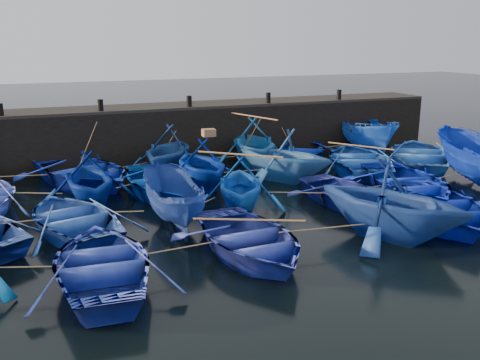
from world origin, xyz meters
name	(u,v)px	position (x,y,z in m)	size (l,w,h in m)	color
ground	(277,226)	(0.00, 0.00, 0.00)	(120.00, 120.00, 0.00)	black
quay_wall	(185,133)	(0.00, 10.50, 1.25)	(26.00, 2.50, 2.50)	black
quay_top	(184,106)	(0.00, 10.50, 2.56)	(26.00, 2.50, 0.12)	black
bollard_0	(0,110)	(-8.00, 9.60, 2.87)	(0.24, 0.24, 0.50)	black
bollard_1	(100,105)	(-4.00, 9.60, 2.87)	(0.24, 0.24, 0.50)	black
bollard_2	(189,101)	(0.00, 9.60, 2.87)	(0.24, 0.24, 0.50)	black
bollard_3	(268,98)	(4.00, 9.60, 2.87)	(0.24, 0.24, 0.50)	black
bollard_4	(339,95)	(8.00, 9.60, 2.87)	(0.24, 0.24, 0.50)	black
boat_1	(82,171)	(-5.18, 7.12, 0.60)	(4.12, 5.76, 1.20)	#112AA4
boat_2	(168,149)	(-1.52, 7.82, 1.06)	(3.49, 4.04, 2.13)	navy
boat_3	(253,142)	(2.38, 7.57, 1.14)	(3.74, 4.34, 2.28)	#1762A9
boat_4	(302,151)	(5.05, 7.89, 0.48)	(3.30, 4.61, 0.96)	navy
boat_5	(367,135)	(8.79, 8.08, 0.98)	(1.91, 5.07, 1.96)	blue
boat_7	(89,178)	(-5.21, 4.30, 1.02)	(3.34, 3.87, 2.04)	navy
boat_8	(160,181)	(-2.62, 4.72, 0.52)	(3.62, 5.06, 1.05)	blue
boat_9	(202,163)	(-0.87, 5.04, 1.02)	(3.34, 3.87, 2.04)	#00228C
boat_10	(284,155)	(2.60, 4.89, 1.10)	(3.59, 4.16, 2.19)	#2B64A6
boat_11	(359,159)	(6.29, 4.95, 0.57)	(3.94, 5.51, 1.14)	#1647A5
boat_12	(420,154)	(9.37, 4.75, 0.59)	(4.06, 5.67, 1.18)	blue
boat_14	(74,218)	(-5.96, 1.69, 0.49)	(3.40, 4.75, 0.99)	#234BA3
boat_15	(172,200)	(-3.01, 1.36, 0.81)	(1.58, 4.18, 1.62)	navy
boat_16	(240,183)	(-0.52, 1.92, 0.96)	(3.15, 3.65, 1.92)	blue
boat_17	(347,193)	(3.18, 1.04, 0.46)	(3.17, 4.43, 0.92)	navy
boat_18	(407,182)	(5.82, 1.15, 0.56)	(3.83, 5.36, 1.11)	#041CA3
boat_19	(476,161)	(9.26, 1.39, 1.02)	(1.99, 5.29, 2.05)	#062598
boat_21	(103,262)	(-5.60, -2.02, 0.50)	(3.46, 4.83, 1.00)	#253BA7
boat_22	(249,239)	(-1.73, -1.85, 0.50)	(3.46, 4.83, 1.00)	#273694
boat_23	(392,199)	(2.63, -2.13, 1.19)	(3.91, 4.53, 2.39)	navy
boat_24	(440,206)	(4.95, -1.55, 0.55)	(3.79, 5.30, 1.10)	#071EA3
wooden_crate	(209,133)	(-0.57, 5.04, 2.18)	(0.48, 0.38, 0.29)	brown
mooring_ropes	(227,166)	(0.10, 4.83, 0.86)	(18.43, 11.67, 2.10)	tan
loose_oars	(281,152)	(1.60, 3.15, 1.62)	(10.28, 11.50, 1.34)	#99724C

